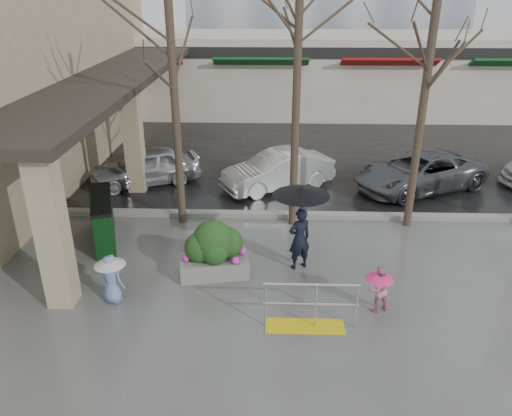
# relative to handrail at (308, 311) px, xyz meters

# --- Properties ---
(ground) EXTENTS (120.00, 120.00, 0.00)m
(ground) POSITION_rel_handrail_xyz_m (-1.36, 1.20, -0.38)
(ground) COLOR #51514F
(ground) RESTS_ON ground
(street_asphalt) EXTENTS (120.00, 36.00, 0.01)m
(street_asphalt) POSITION_rel_handrail_xyz_m (-1.36, 23.20, -0.37)
(street_asphalt) COLOR black
(street_asphalt) RESTS_ON ground
(curb) EXTENTS (120.00, 0.30, 0.15)m
(curb) POSITION_rel_handrail_xyz_m (-1.36, 5.20, -0.30)
(curb) COLOR gray
(curb) RESTS_ON ground
(canopy_slab) EXTENTS (2.80, 18.00, 0.25)m
(canopy_slab) POSITION_rel_handrail_xyz_m (-6.16, 9.20, 3.25)
(canopy_slab) COLOR #2D2823
(canopy_slab) RESTS_ON pillar_front
(pillar_front) EXTENTS (0.55, 0.55, 3.50)m
(pillar_front) POSITION_rel_handrail_xyz_m (-5.26, 0.70, 1.37)
(pillar_front) COLOR tan
(pillar_front) RESTS_ON ground
(pillar_back) EXTENTS (0.55, 0.55, 3.50)m
(pillar_back) POSITION_rel_handrail_xyz_m (-5.26, 7.20, 1.37)
(pillar_back) COLOR tan
(pillar_back) RESTS_ON ground
(storefront_row) EXTENTS (34.00, 6.74, 4.00)m
(storefront_row) POSITION_rel_handrail_xyz_m (0.64, 19.17, 1.64)
(storefront_row) COLOR beige
(storefront_row) RESTS_ON ground
(handrail) EXTENTS (1.90, 0.50, 1.03)m
(handrail) POSITION_rel_handrail_xyz_m (0.00, 0.00, 0.00)
(handrail) COLOR yellow
(handrail) RESTS_ON ground
(tree_west) EXTENTS (3.20, 3.20, 6.80)m
(tree_west) POSITION_rel_handrail_xyz_m (-3.36, 4.80, 4.71)
(tree_west) COLOR #382B21
(tree_west) RESTS_ON ground
(tree_midwest) EXTENTS (3.20, 3.20, 7.00)m
(tree_midwest) POSITION_rel_handrail_xyz_m (-0.16, 4.80, 4.86)
(tree_midwest) COLOR #382B21
(tree_midwest) RESTS_ON ground
(tree_mideast) EXTENTS (3.20, 3.20, 6.50)m
(tree_mideast) POSITION_rel_handrail_xyz_m (3.14, 4.80, 4.48)
(tree_mideast) COLOR #382B21
(tree_mideast) RESTS_ON ground
(woman) EXTENTS (1.35, 1.35, 2.14)m
(woman) POSITION_rel_handrail_xyz_m (-0.09, 2.33, 1.01)
(woman) COLOR black
(woman) RESTS_ON ground
(child_pink) EXTENTS (0.62, 0.60, 1.04)m
(child_pink) POSITION_rel_handrail_xyz_m (1.49, 0.64, 0.22)
(child_pink) COLOR pink
(child_pink) RESTS_ON ground
(child_blue) EXTENTS (0.67, 0.67, 1.13)m
(child_blue) POSITION_rel_handrail_xyz_m (-4.18, 0.76, 0.30)
(child_blue) COLOR #6E89C4
(child_blue) RESTS_ON ground
(planter) EXTENTS (1.72, 1.07, 1.40)m
(planter) POSITION_rel_handrail_xyz_m (-2.11, 1.95, 0.29)
(planter) COLOR slate
(planter) RESTS_ON ground
(news_boxes) EXTENTS (1.19, 2.32, 1.27)m
(news_boxes) POSITION_rel_handrail_xyz_m (-5.23, 3.55, 0.26)
(news_boxes) COLOR #0C3812
(news_boxes) RESTS_ON ground
(car_a) EXTENTS (3.98, 2.84, 1.26)m
(car_a) POSITION_rel_handrail_xyz_m (-5.12, 7.79, 0.25)
(car_a) COLOR #B4B4B9
(car_a) RESTS_ON ground
(car_b) EXTENTS (3.99, 3.03, 1.26)m
(car_b) POSITION_rel_handrail_xyz_m (-0.58, 7.55, 0.25)
(car_b) COLOR silver
(car_b) RESTS_ON ground
(car_c) EXTENTS (4.99, 3.87, 1.26)m
(car_c) POSITION_rel_handrail_xyz_m (4.17, 7.59, 0.25)
(car_c) COLOR #56595E
(car_c) RESTS_ON ground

